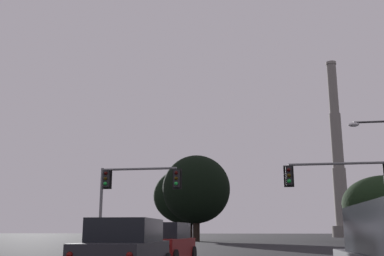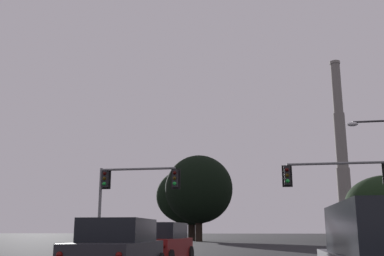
{
  "view_description": "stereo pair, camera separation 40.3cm",
  "coord_description": "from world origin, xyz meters",
  "px_view_note": "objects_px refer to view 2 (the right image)",
  "views": [
    {
      "loc": [
        1.37,
        -2.84,
        1.48
      ],
      "look_at": [
        -4.35,
        31.54,
        9.51
      ],
      "focal_mm": 42.0,
      "sensor_mm": 36.0,
      "label": 1
    },
    {
      "loc": [
        1.77,
        -2.77,
        1.48
      ],
      "look_at": [
        -4.35,
        31.54,
        9.51
      ],
      "focal_mm": 42.0,
      "sensor_mm": 36.0,
      "label": 2
    }
  ],
  "objects_px": {
    "suv_left_lane_second": "(117,251)",
    "smokestack": "(343,165)",
    "suv_left_lane_front": "(161,244)",
    "traffic_light_overhead_left": "(127,188)",
    "traffic_light_overhead_right": "(355,183)"
  },
  "relations": [
    {
      "from": "suv_left_lane_front",
      "to": "traffic_light_overhead_right",
      "type": "xyz_separation_m",
      "value": [
        9.59,
        5.67,
        3.19
      ]
    },
    {
      "from": "suv_left_lane_front",
      "to": "suv_left_lane_second",
      "type": "height_order",
      "value": "same"
    },
    {
      "from": "suv_left_lane_second",
      "to": "smokestack",
      "type": "xyz_separation_m",
      "value": [
        22.46,
        103.75,
        16.98
      ]
    },
    {
      "from": "suv_left_lane_second",
      "to": "suv_left_lane_front",
      "type": "bearing_deg",
      "value": 90.27
    },
    {
      "from": "traffic_light_overhead_right",
      "to": "smokestack",
      "type": "distance_m",
      "value": 93.15
    },
    {
      "from": "traffic_light_overhead_left",
      "to": "smokestack",
      "type": "distance_m",
      "value": 95.51
    },
    {
      "from": "traffic_light_overhead_left",
      "to": "traffic_light_overhead_right",
      "type": "relative_size",
      "value": 0.85
    },
    {
      "from": "suv_left_lane_front",
      "to": "traffic_light_overhead_left",
      "type": "relative_size",
      "value": 0.93
    },
    {
      "from": "traffic_light_overhead_right",
      "to": "smokestack",
      "type": "xyz_separation_m",
      "value": [
        13.21,
        91.17,
        13.79
      ]
    },
    {
      "from": "suv_left_lane_front",
      "to": "suv_left_lane_second",
      "type": "relative_size",
      "value": 1.0
    },
    {
      "from": "suv_left_lane_second",
      "to": "traffic_light_overhead_right",
      "type": "height_order",
      "value": "traffic_light_overhead_right"
    },
    {
      "from": "traffic_light_overhead_left",
      "to": "smokestack",
      "type": "height_order",
      "value": "smokestack"
    },
    {
      "from": "suv_left_lane_front",
      "to": "smokestack",
      "type": "bearing_deg",
      "value": 78.75
    },
    {
      "from": "traffic_light_overhead_right",
      "to": "smokestack",
      "type": "relative_size",
      "value": 0.14
    },
    {
      "from": "traffic_light_overhead_left",
      "to": "smokestack",
      "type": "xyz_separation_m",
      "value": [
        26.52,
        90.71,
        13.81
      ]
    }
  ]
}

